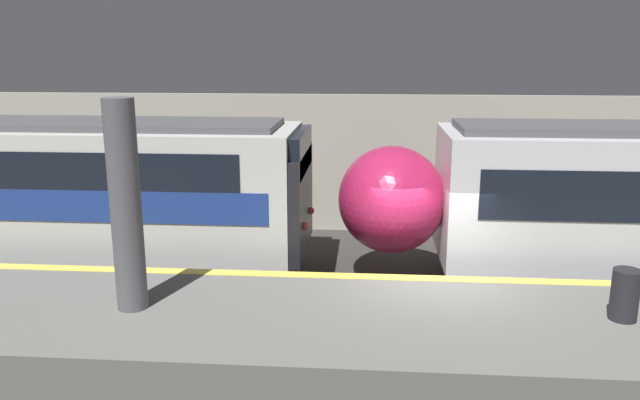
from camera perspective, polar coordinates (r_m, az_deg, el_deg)
The scene contains 5 objects.
ground_plane at distance 12.75m, azimuth 10.04°, elevation -11.17°, with size 120.00×120.00×0.00m, color #33302D.
platform at distance 10.85m, azimuth 11.08°, elevation -12.85°, with size 40.00×3.74×1.04m.
station_rear_barrier at distance 18.37m, azimuth 8.45°, elevation 3.22°, with size 50.00×0.15×4.03m.
support_pillar_near at distance 10.68m, azimuth -17.34°, elevation -0.58°, with size 0.51×0.51×3.54m.
trash_bin at distance 11.29m, azimuth 26.10°, elevation -7.79°, with size 0.44×0.44×0.85m.
Camera 1 is at (-1.28, -11.51, 5.33)m, focal length 35.00 mm.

